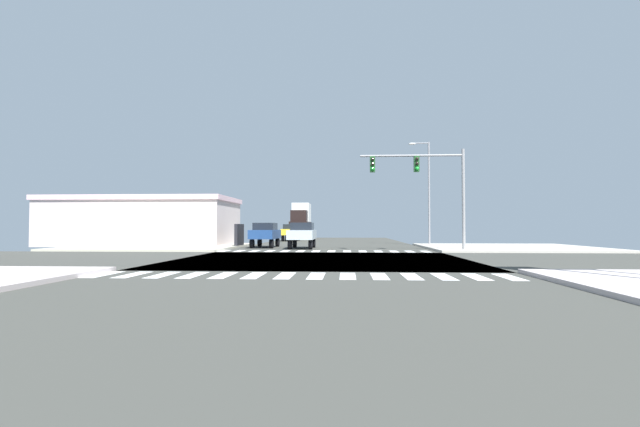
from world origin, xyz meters
name	(u,v)px	position (x,y,z in m)	size (l,w,h in m)	color
ground	(321,260)	(0.00, 0.00, -0.03)	(90.00, 90.00, 0.05)	#3B3C37
sidewalk_corner_ne	(507,247)	(13.00, 12.00, 0.07)	(12.00, 12.00, 0.14)	#B2ADA3
sidewalk_corner_nw	(161,246)	(-13.00, 12.00, 0.07)	(12.00, 12.00, 0.14)	#B6B29E
crosswalk_near	(301,276)	(-0.25, -7.30, 0.00)	(13.50, 2.00, 0.01)	white
crosswalk_far	(324,251)	(-0.25, 7.30, 0.00)	(13.50, 2.00, 0.01)	white
traffic_signal_mast	(423,176)	(6.13, 7.40, 4.85)	(6.67, 0.55, 6.57)	gray
street_lamp	(426,184)	(7.97, 16.59, 5.19)	(1.78, 0.32, 8.78)	gray
bank_building	(144,221)	(-16.05, 15.65, 2.05)	(16.63, 7.82, 4.09)	beige
box_truck_nearside_1	(301,220)	(-5.00, 39.46, 2.56)	(2.40, 7.20, 4.85)	black
sedan_farside_1	(291,231)	(-5.00, 28.45, 1.12)	(1.80, 4.30, 1.88)	black
sedan_queued_3	(302,233)	(-2.00, 10.94, 1.12)	(1.80, 4.30, 1.88)	black
sedan_trailing_5	(265,233)	(-5.00, 12.46, 1.12)	(1.80, 4.30, 1.88)	black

